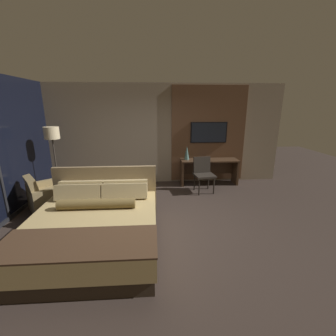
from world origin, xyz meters
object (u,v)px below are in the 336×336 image
Objects in this scene: floor_lamp at (52,139)px; desk at (209,167)px; bed at (95,226)px; vase_tall at (187,153)px; tv at (209,132)px; desk_chair at (203,171)px; book at (204,159)px; armchair_by_window at (48,198)px.

desk is at bearing 10.94° from floor_lamp.
vase_tall is at bearing 56.39° from bed.
bed is 2.74m from floor_lamp.
bed is 3.81m from desk.
tv is 1.15× the size of desk_chair.
tv is 4.69× the size of book.
desk_chair is 3.76m from floor_lamp.
desk is at bearing -90.00° from tv.
desk is at bearing 48.02° from bed.
desk_chair is at bearing -112.72° from armchair_by_window.
floor_lamp reaches higher than desk.
book is (2.42, 2.87, 0.41)m from bed.
tv is at bearing -103.48° from armchair_by_window.
book is (3.75, 1.52, 0.46)m from armchair_by_window.
desk is 1.79× the size of desk_chair.
desk_chair is 0.52× the size of floor_lamp.
vase_tall is (1.90, 2.87, 0.59)m from bed.
book is (-0.13, -0.16, -0.72)m from tv.
tv is 0.86m from vase_tall.
desk is at bearing -3.10° from vase_tall.
vase_tall is at bearing -179.78° from book.
book is at bearing 49.88° from bed.
bed is 1.34× the size of desk.
armchair_by_window reaches higher than desk.
tv reaches higher than floor_lamp.
desk is (2.55, 2.83, 0.16)m from bed.
armchair_by_window is 4.75× the size of book.
tv is at bearing 60.91° from desk_chair.
floor_lamp is 4.45× the size of vase_tall.
book is at bearing 164.37° from desk.
armchair_by_window is at bearing -159.09° from desk.
armchair_by_window is at bearing -174.28° from desk_chair.
floor_lamp reaches higher than bed.
book is at bearing 66.88° from desk_chair.
bed reaches higher than book.
vase_tall is 1.75× the size of book.
bed is 3.49m from vase_tall.
vase_tall is (3.29, 0.80, -0.54)m from floor_lamp.
tv reaches higher than desk.
armchair_by_window is 0.61× the size of floor_lamp.
desk_chair is 4.06× the size of book.
floor_lamp is (-0.06, 0.72, 1.18)m from armchair_by_window.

